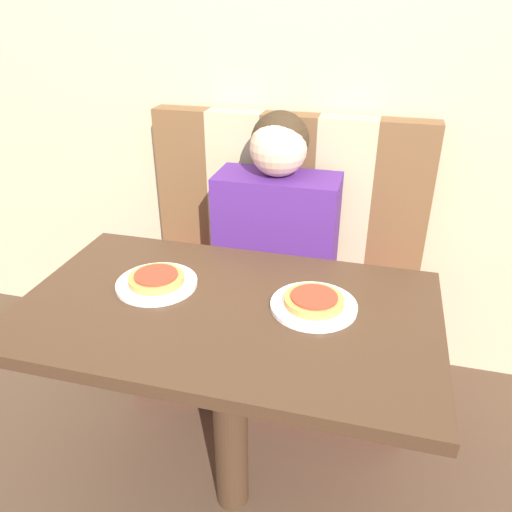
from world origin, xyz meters
name	(u,v)px	position (x,y,z in m)	size (l,w,h in m)	color
ground_plane	(233,497)	(0.00, 0.00, 0.00)	(12.00, 12.00, 0.00)	#4C3828
wall_back	(299,33)	(0.00, 0.88, 1.30)	(7.00, 0.05, 2.60)	#C6B28E
booth_seat	(275,332)	(0.00, 0.58, 0.24)	(1.04, 0.49, 0.47)	maroon
booth_backrest	(288,190)	(0.00, 0.77, 0.76)	(1.04, 0.09, 0.57)	brown
dining_table	(228,339)	(0.00, 0.00, 0.62)	(1.05, 0.62, 0.73)	#422B1C
person	(277,207)	(0.00, 0.58, 0.76)	(0.42, 0.22, 0.62)	#4C237A
plate_left	(157,283)	(-0.21, 0.05, 0.73)	(0.22, 0.22, 0.01)	white
plate_right	(314,306)	(0.21, 0.05, 0.73)	(0.22, 0.22, 0.01)	white
pizza_left	(156,278)	(-0.21, 0.05, 0.75)	(0.15, 0.15, 0.02)	#C68E47
pizza_right	(314,300)	(0.21, 0.05, 0.75)	(0.15, 0.15, 0.02)	#C68E47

